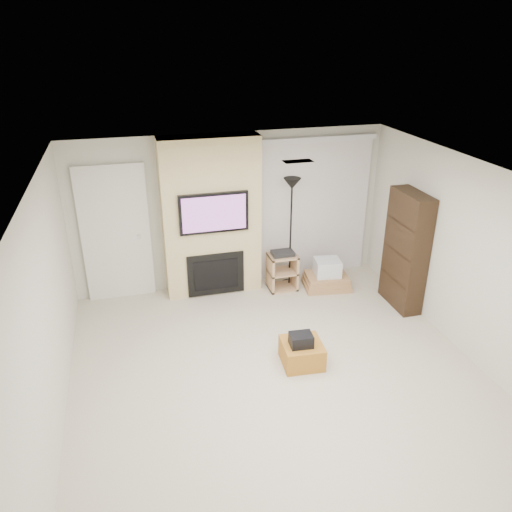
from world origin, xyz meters
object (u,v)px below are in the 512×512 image
object	(u,v)px
ottoman	(302,353)
floor_lamp	(292,202)
bookshelf	(406,251)
box_stack	(327,277)
av_stand	(282,269)

from	to	relation	value
ottoman	floor_lamp	distance (m)	2.51
floor_lamp	bookshelf	bearing A→B (deg)	-35.95
floor_lamp	box_stack	xyz separation A→B (m)	(0.57, -0.24, -1.25)
av_stand	floor_lamp	bearing A→B (deg)	30.62
bookshelf	ottoman	bearing A→B (deg)	-152.51
ottoman	bookshelf	xyz separation A→B (m)	(1.98, 1.03, 0.75)
floor_lamp	av_stand	size ratio (longest dim) A/B	2.77
bookshelf	floor_lamp	bearing A→B (deg)	144.05
floor_lamp	av_stand	xyz separation A→B (m)	(-0.15, -0.09, -1.09)
floor_lamp	ottoman	bearing A→B (deg)	-104.28
box_stack	bookshelf	bearing A→B (deg)	-42.44
floor_lamp	box_stack	size ratio (longest dim) A/B	2.28
box_stack	bookshelf	xyz separation A→B (m)	(0.88, -0.81, 0.71)
ottoman	box_stack	bearing A→B (deg)	59.20
ottoman	bookshelf	world-z (taller)	bookshelf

